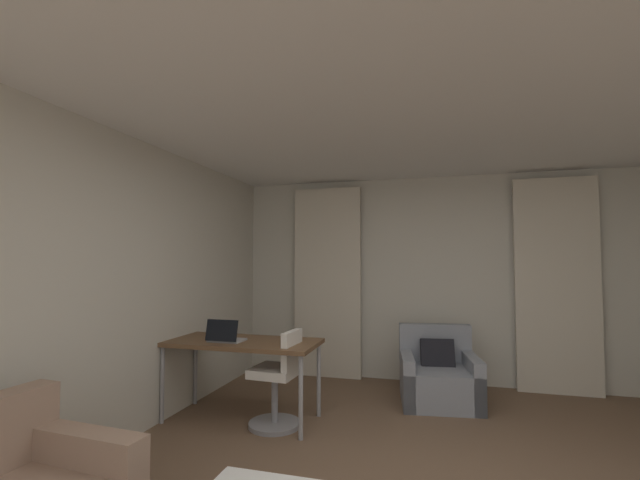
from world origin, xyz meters
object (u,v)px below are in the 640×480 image
at_px(armchair, 439,378).
at_px(laptop, 225,337).
at_px(desk, 243,347).
at_px(desk_chair, 279,384).

height_order(armchair, laptop, laptop).
height_order(armchair, desk, armchair).
xyz_separation_m(desk, desk_chair, (0.40, -0.07, -0.30)).
bearing_deg(armchair, laptop, -150.13).
relative_size(desk_chair, laptop, 2.73).
distance_m(armchair, laptop, 2.32).
relative_size(desk, desk_chair, 1.68).
distance_m(desk_chair, laptop, 0.67).
distance_m(desk, laptop, 0.20).
bearing_deg(armchair, desk, -150.92).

